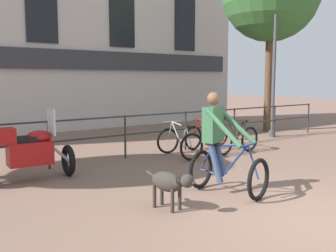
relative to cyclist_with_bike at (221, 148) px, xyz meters
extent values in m
plane|color=#7A5B4C|center=(0.17, -1.75, -0.76)|extent=(60.00, 60.00, 0.00)
cylinder|color=#2D2B28|center=(-1.70, 3.45, -0.24)|extent=(0.05, 0.05, 1.05)
cylinder|color=#2D2B28|center=(0.17, 3.45, -0.24)|extent=(0.05, 0.05, 1.05)
cylinder|color=#2D2B28|center=(2.05, 3.45, -0.24)|extent=(0.05, 0.05, 1.05)
cylinder|color=#2D2B28|center=(3.92, 3.45, -0.24)|extent=(0.05, 0.05, 1.05)
cylinder|color=#2D2B28|center=(5.80, 3.45, -0.24)|extent=(0.05, 0.05, 1.05)
cylinder|color=#2D2B28|center=(7.67, 3.45, -0.24)|extent=(0.05, 0.05, 1.05)
cylinder|color=#2D2B28|center=(0.17, 3.45, 0.26)|extent=(15.00, 0.04, 0.04)
cylinder|color=#2D2B28|center=(0.17, 3.45, -0.19)|extent=(15.00, 0.04, 0.04)
cube|color=#333338|center=(0.17, 8.89, 1.84)|extent=(17.10, 0.12, 0.70)
torus|color=black|center=(0.17, -0.67, -0.42)|extent=(0.68, 0.23, 0.68)
torus|color=black|center=(-0.10, 0.40, -0.42)|extent=(0.68, 0.23, 0.68)
cylinder|color=navy|center=(0.06, -0.25, -0.19)|extent=(0.15, 0.48, 0.60)
cylinder|color=navy|center=(-0.02, 0.07, -0.22)|extent=(0.09, 0.23, 0.52)
cylinder|color=navy|center=(0.04, -0.15, 0.07)|extent=(0.19, 0.65, 0.10)
cylinder|color=navy|center=(-0.05, 0.19, -0.45)|extent=(0.13, 0.44, 0.08)
cylinder|color=navy|center=(-0.07, 0.28, -0.19)|extent=(0.09, 0.26, 0.47)
cylinder|color=navy|center=(0.14, -0.57, -0.16)|extent=(0.08, 0.23, 0.54)
cylinder|color=navy|center=(0.12, -0.47, 0.10)|extent=(0.47, 0.15, 0.03)
cube|color=black|center=(-0.04, 0.17, 0.06)|extent=(0.17, 0.26, 0.05)
cube|color=#33603D|center=(-0.04, 0.17, 0.39)|extent=(0.40, 0.30, 0.60)
sphere|color=brown|center=(-0.04, 0.17, 0.83)|extent=(0.22, 0.22, 0.22)
cylinder|color=#33603D|center=(-0.16, -0.20, 0.37)|extent=(0.19, 0.72, 0.60)
cylinder|color=#33603D|center=(0.24, -0.10, 0.37)|extent=(0.31, 0.70, 0.60)
cylinder|color=#384766|center=(-0.08, 0.05, -0.25)|extent=(0.21, 0.32, 0.69)
cylinder|color=#384766|center=(0.05, 0.09, -0.19)|extent=(0.15, 0.31, 0.58)
ellipsoid|color=#332D28|center=(-1.23, -0.12, -0.35)|extent=(0.35, 0.60, 0.29)
cylinder|color=#332D28|center=(-1.19, -0.34, -0.33)|extent=(0.19, 0.18, 0.17)
sphere|color=#332D28|center=(-1.16, -0.50, -0.27)|extent=(0.20, 0.20, 0.20)
cone|color=#332D28|center=(-1.14, -0.59, -0.29)|extent=(0.13, 0.14, 0.11)
cylinder|color=#332D28|center=(-1.29, 0.21, -0.29)|extent=(0.09, 0.19, 0.11)
cylinder|color=#332D28|center=(-1.27, -0.31, -0.59)|extent=(0.06, 0.06, 0.35)
cylinder|color=#332D28|center=(-1.12, -0.28, -0.59)|extent=(0.06, 0.06, 0.35)
cylinder|color=#332D28|center=(-1.34, 0.04, -0.59)|extent=(0.06, 0.06, 0.35)
cylinder|color=#332D28|center=(-1.18, 0.07, -0.59)|extent=(0.06, 0.06, 0.35)
torus|color=black|center=(-1.61, 2.65, -0.45)|extent=(0.17, 0.63, 0.62)
cube|color=maroon|center=(-2.33, 2.70, -0.23)|extent=(0.83, 0.46, 0.44)
ellipsoid|color=maroon|center=(-2.15, 2.69, 0.07)|extent=(0.50, 0.35, 0.24)
cube|color=black|center=(-2.43, 2.71, 0.04)|extent=(0.58, 0.34, 0.10)
cylinder|color=#B2B2B7|center=(-1.79, 2.66, -0.27)|extent=(0.41, 0.09, 0.41)
cube|color=silver|center=(-1.91, 2.67, 0.34)|extent=(0.06, 0.44, 0.50)
cube|color=maroon|center=(-2.75, 2.73, 0.13)|extent=(0.35, 0.38, 0.28)
torus|color=black|center=(1.37, 3.33, -0.43)|extent=(0.66, 0.12, 0.66)
torus|color=black|center=(1.28, 2.28, -0.43)|extent=(0.66, 0.12, 0.66)
cylinder|color=#9E998E|center=(1.33, 2.92, -0.20)|extent=(0.07, 0.47, 0.58)
cylinder|color=#9E998E|center=(1.30, 2.61, -0.24)|extent=(0.05, 0.22, 0.51)
cylinder|color=#9E998E|center=(1.32, 2.83, 0.05)|extent=(0.09, 0.63, 0.10)
cylinder|color=#9E998E|center=(1.30, 2.49, -0.46)|extent=(0.06, 0.42, 0.07)
cylinder|color=#9E998E|center=(1.29, 2.40, -0.21)|extent=(0.04, 0.25, 0.46)
cylinder|color=#9E998E|center=(1.36, 3.23, -0.18)|extent=(0.04, 0.21, 0.52)
cylinder|color=#9E998E|center=(1.35, 3.14, 0.08)|extent=(0.48, 0.07, 0.03)
cube|color=black|center=(1.30, 2.51, 0.03)|extent=(0.14, 0.25, 0.05)
torus|color=black|center=(2.22, 3.33, -0.43)|extent=(0.66, 0.14, 0.66)
torus|color=black|center=(2.35, 2.28, -0.43)|extent=(0.66, 0.14, 0.66)
cylinder|color=maroon|center=(2.27, 2.92, -0.20)|extent=(0.09, 0.47, 0.58)
cylinder|color=maroon|center=(2.31, 2.61, -0.24)|extent=(0.06, 0.22, 0.51)
cylinder|color=maroon|center=(2.28, 2.83, 0.05)|extent=(0.11, 0.63, 0.10)
cylinder|color=maroon|center=(2.32, 2.49, -0.46)|extent=(0.08, 0.42, 0.07)
cylinder|color=maroon|center=(2.34, 2.40, -0.21)|extent=(0.05, 0.25, 0.46)
cylinder|color=maroon|center=(2.23, 3.23, -0.18)|extent=(0.05, 0.21, 0.52)
cylinder|color=maroon|center=(2.24, 3.14, 0.08)|extent=(0.48, 0.09, 0.03)
cube|color=black|center=(2.32, 2.51, 0.03)|extent=(0.15, 0.25, 0.05)
torus|color=black|center=(3.22, 3.33, -0.43)|extent=(0.66, 0.10, 0.66)
torus|color=black|center=(3.28, 2.28, -0.43)|extent=(0.66, 0.10, 0.66)
cylinder|color=black|center=(3.24, 2.92, -0.20)|extent=(0.06, 0.47, 0.58)
cylinder|color=black|center=(3.26, 2.61, -0.24)|extent=(0.05, 0.22, 0.51)
cylinder|color=black|center=(3.25, 2.83, 0.05)|extent=(0.07, 0.63, 0.10)
cylinder|color=black|center=(3.27, 2.49, -0.46)|extent=(0.05, 0.42, 0.07)
cylinder|color=black|center=(3.28, 2.40, -0.21)|extent=(0.04, 0.25, 0.46)
cylinder|color=black|center=(3.22, 3.23, -0.18)|extent=(0.04, 0.21, 0.52)
cylinder|color=black|center=(3.23, 3.14, 0.08)|extent=(0.48, 0.06, 0.03)
cube|color=black|center=(3.27, 2.51, 0.03)|extent=(0.13, 0.25, 0.05)
cylinder|color=#424247|center=(5.94, 3.65, -0.66)|extent=(0.22, 0.22, 0.20)
cylinder|color=#424247|center=(5.94, 3.65, 1.45)|extent=(0.10, 0.10, 4.43)
cylinder|color=brown|center=(6.90, 4.65, 1.24)|extent=(0.26, 0.26, 4.01)
camera|label=1|loc=(-4.60, -4.65, 1.16)|focal=42.00mm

